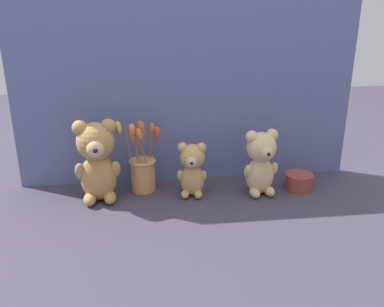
{
  "coord_description": "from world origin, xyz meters",
  "views": [
    {
      "loc": [
        -0.17,
        -1.37,
        0.67
      ],
      "look_at": [
        0.0,
        0.02,
        0.16
      ],
      "focal_mm": 38.0,
      "sensor_mm": 36.0,
      "label": 1
    }
  ],
  "objects_px": {
    "teddy_bear_medium": "(261,161)",
    "flower_vase": "(143,168)",
    "teddy_bear_large": "(97,159)",
    "teddy_bear_small": "(192,168)",
    "decorative_tin_tall": "(299,181)"
  },
  "relations": [
    {
      "from": "teddy_bear_medium",
      "to": "teddy_bear_small",
      "type": "distance_m",
      "value": 0.26
    },
    {
      "from": "teddy_bear_small",
      "to": "teddy_bear_medium",
      "type": "bearing_deg",
      "value": -3.37
    },
    {
      "from": "teddy_bear_medium",
      "to": "teddy_bear_small",
      "type": "xyz_separation_m",
      "value": [
        -0.25,
        0.02,
        -0.02
      ]
    },
    {
      "from": "teddy_bear_medium",
      "to": "flower_vase",
      "type": "distance_m",
      "value": 0.44
    },
    {
      "from": "teddy_bear_large",
      "to": "flower_vase",
      "type": "xyz_separation_m",
      "value": [
        0.16,
        0.06,
        -0.06
      ]
    },
    {
      "from": "flower_vase",
      "to": "teddy_bear_large",
      "type": "bearing_deg",
      "value": -158.06
    },
    {
      "from": "teddy_bear_large",
      "to": "flower_vase",
      "type": "distance_m",
      "value": 0.18
    },
    {
      "from": "decorative_tin_tall",
      "to": "teddy_bear_small",
      "type": "bearing_deg",
      "value": -179.07
    },
    {
      "from": "teddy_bear_medium",
      "to": "teddy_bear_large",
      "type": "bearing_deg",
      "value": 178.25
    },
    {
      "from": "teddy_bear_medium",
      "to": "flower_vase",
      "type": "xyz_separation_m",
      "value": [
        -0.43,
        0.08,
        -0.04
      ]
    },
    {
      "from": "teddy_bear_small",
      "to": "flower_vase",
      "type": "relative_size",
      "value": 0.71
    },
    {
      "from": "teddy_bear_large",
      "to": "teddy_bear_medium",
      "type": "height_order",
      "value": "teddy_bear_large"
    },
    {
      "from": "teddy_bear_medium",
      "to": "decorative_tin_tall",
      "type": "bearing_deg",
      "value": 7.59
    },
    {
      "from": "teddy_bear_small",
      "to": "decorative_tin_tall",
      "type": "distance_m",
      "value": 0.43
    },
    {
      "from": "flower_vase",
      "to": "teddy_bear_medium",
      "type": "bearing_deg",
      "value": -10.67
    }
  ]
}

